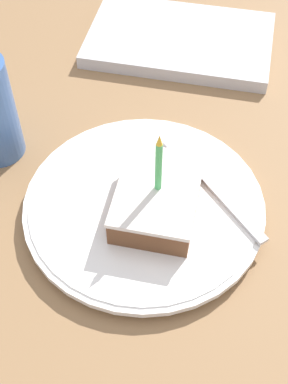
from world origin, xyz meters
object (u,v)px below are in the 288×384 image
at_px(plate, 144,206).
at_px(fork, 207,180).
at_px(cake_slice, 158,198).
at_px(marble_board, 178,40).

height_order(plate, fork, fork).
bearing_deg(cake_slice, fork, 45.74).
bearing_deg(cake_slice, marble_board, 95.58).
relative_size(plate, fork, 1.95).
distance_m(cake_slice, marble_board, 0.33).
bearing_deg(marble_board, cake_slice, -84.42).
height_order(fork, marble_board, fork).
relative_size(plate, cake_slice, 2.31).
relative_size(cake_slice, fork, 0.85).
xyz_separation_m(cake_slice, fork, (0.05, 0.05, -0.02)).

